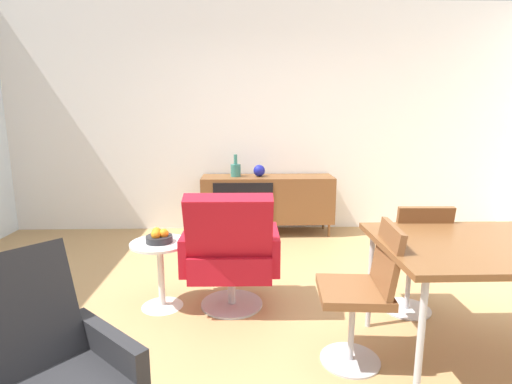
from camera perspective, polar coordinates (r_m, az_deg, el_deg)
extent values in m
plane|color=tan|center=(2.87, 3.20, -19.63)|extent=(8.32, 8.32, 0.00)
cube|color=white|center=(5.06, 0.81, 10.44)|extent=(6.80, 0.12, 2.80)
cube|color=brown|center=(4.87, 1.66, -0.98)|extent=(1.60, 0.44, 0.56)
cube|color=black|center=(4.64, -1.88, -1.59)|extent=(0.70, 0.01, 0.48)
cylinder|color=brown|center=(4.81, -7.13, -5.66)|extent=(0.03, 0.03, 0.16)
cylinder|color=brown|center=(4.90, 10.47, -5.45)|extent=(0.03, 0.03, 0.16)
cylinder|color=brown|center=(5.13, -6.78, -4.56)|extent=(0.03, 0.03, 0.16)
cylinder|color=brown|center=(5.21, 9.69, -4.38)|extent=(0.03, 0.03, 0.16)
ellipsoid|color=navy|center=(4.80, 0.47, 3.10)|extent=(0.14, 0.14, 0.14)
cylinder|color=#337266|center=(4.80, -2.95, 3.13)|extent=(0.12, 0.12, 0.15)
cylinder|color=#337266|center=(4.78, -2.97, 4.72)|extent=(0.04, 0.04, 0.12)
cylinder|color=#B7B7BC|center=(2.24, 22.62, -19.62)|extent=(0.04, 0.04, 0.70)
cylinder|color=#B7B7BC|center=(2.89, 16.19, -12.00)|extent=(0.04, 0.04, 0.70)
cube|color=brown|center=(2.44, 13.89, -13.77)|extent=(0.43, 0.43, 0.05)
cube|color=brown|center=(2.40, 18.39, -8.91)|extent=(0.12, 0.39, 0.38)
cylinder|color=#B7B7BC|center=(2.55, 13.62, -18.61)|extent=(0.04, 0.04, 0.42)
cylinder|color=#B7B7BC|center=(2.66, 13.40, -22.48)|extent=(0.36, 0.36, 0.01)
cube|color=brown|center=(3.18, 21.43, -8.27)|extent=(0.41, 0.41, 0.05)
cube|color=brown|center=(2.96, 22.99, -5.46)|extent=(0.38, 0.10, 0.38)
cylinder|color=#B7B7BC|center=(3.27, 21.13, -12.21)|extent=(0.04, 0.04, 0.42)
cylinder|color=#B7B7BC|center=(3.35, 20.87, -15.46)|extent=(0.36, 0.36, 0.01)
cube|color=red|center=(3.07, -3.60, -9.59)|extent=(0.61, 0.57, 0.20)
cube|color=red|center=(2.74, -3.91, -5.31)|extent=(0.60, 0.28, 0.51)
cube|color=red|center=(3.04, 2.66, -8.15)|extent=(0.07, 0.50, 0.28)
cube|color=red|center=(3.07, -9.84, -8.11)|extent=(0.07, 0.50, 0.28)
cylinder|color=#B7B7BC|center=(3.16, -3.55, -13.66)|extent=(0.06, 0.06, 0.28)
cylinder|color=#B7B7BC|center=(3.22, -3.52, -15.79)|extent=(0.48, 0.48, 0.02)
cube|color=#262628|center=(1.90, -20.45, -21.72)|extent=(0.42, 0.38, 0.28)
cylinder|color=white|center=(3.09, -13.76, -7.22)|extent=(0.44, 0.44, 0.02)
cylinder|color=white|center=(3.18, -13.54, -11.68)|extent=(0.05, 0.05, 0.50)
cone|color=white|center=(3.28, -13.34, -15.55)|extent=(0.32, 0.32, 0.02)
cylinder|color=#262628|center=(3.08, -13.79, -6.60)|extent=(0.20, 0.20, 0.05)
sphere|color=orange|center=(3.04, -13.16, -5.85)|extent=(0.07, 0.07, 0.07)
sphere|color=orange|center=(3.10, -14.15, -5.60)|extent=(0.07, 0.07, 0.07)
sphere|color=orange|center=(3.03, -14.28, -5.98)|extent=(0.07, 0.07, 0.07)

